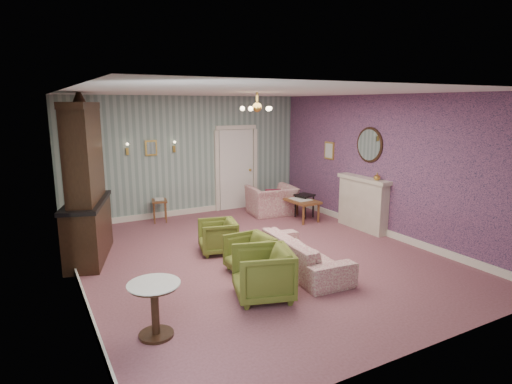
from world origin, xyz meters
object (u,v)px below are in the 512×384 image
dresser (84,178)px  fireplace (363,203)px  side_table_black (304,206)px  olive_chair_a (263,271)px  wingback_chair (272,196)px  coffee_table (300,209)px  olive_chair_b (249,252)px  sofa_chintz (303,248)px  olive_chair_c (218,235)px  pedestal_table (155,310)px

dresser → fireplace: size_ratio=2.08×
dresser → side_table_black: size_ratio=5.09×
olive_chair_a → wingback_chair: (2.51, 3.94, 0.07)m
olive_chair_a → coffee_table: 4.30m
wingback_chair → olive_chair_b: bearing=59.6°
olive_chair_b → side_table_black: size_ratio=1.20×
fireplace → sofa_chintz: bearing=-152.4°
olive_chair_a → olive_chair_c: (0.21, 2.05, -0.07)m
olive_chair_a → sofa_chintz: (1.10, 0.59, -0.02)m
dresser → side_table_black: bearing=23.2°
dresser → side_table_black: (4.97, 0.46, -1.17)m
olive_chair_c → coffee_table: bearing=127.5°
olive_chair_b → pedestal_table: 2.25m
olive_chair_b → side_table_black: bearing=129.3°
dresser → pedestal_table: 3.34m
olive_chair_b → fireplace: size_ratio=0.49×
olive_chair_b → fireplace: fireplace is taller
olive_chair_c → side_table_black: olive_chair_c is taller
olive_chair_c → dresser: bearing=-97.1°
sofa_chintz → side_table_black: bearing=-31.7°
olive_chair_c → wingback_chair: 2.98m
dresser → pedestal_table: bearing=-66.8°
coffee_table → side_table_black: bearing=31.4°
olive_chair_c → sofa_chintz: 1.70m
pedestal_table → side_table_black: bearing=37.6°
olive_chair_c → side_table_black: (2.85, 1.28, -0.05)m
olive_chair_a → olive_chair_b: bearing=-179.2°
wingback_chair → pedestal_table: bearing=51.7°
dresser → olive_chair_a: bearing=-38.4°
olive_chair_a → olive_chair_b: size_ratio=1.18×
sofa_chintz → dresser: size_ratio=0.68×
olive_chair_c → fireplace: size_ratio=0.48×
coffee_table → olive_chair_a: bearing=-131.8°
olive_chair_b → dresser: size_ratio=0.23×
wingback_chair → side_table_black: size_ratio=1.91×
olive_chair_c → side_table_black: size_ratio=1.18×
fireplace → side_table_black: (-0.54, 1.42, -0.29)m
sofa_chintz → dresser: bearing=56.9°
olive_chair_c → coffee_table: size_ratio=0.69×
sofa_chintz → wingback_chair: bearing=-18.8°
olive_chair_b → side_table_black: olive_chair_b is taller
fireplace → pedestal_table: size_ratio=2.07×
sofa_chintz → pedestal_table: bearing=111.7°
sofa_chintz → wingback_chair: (1.41, 3.35, 0.09)m
olive_chair_b → side_table_black: 3.67m
sofa_chintz → coffee_table: size_ratio=2.01×
dresser → fireplace: dresser is taller
side_table_black → olive_chair_b: bearing=-139.3°
olive_chair_a → pedestal_table: bearing=-62.8°
olive_chair_c → coffee_table: (2.65, 1.16, -0.09)m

